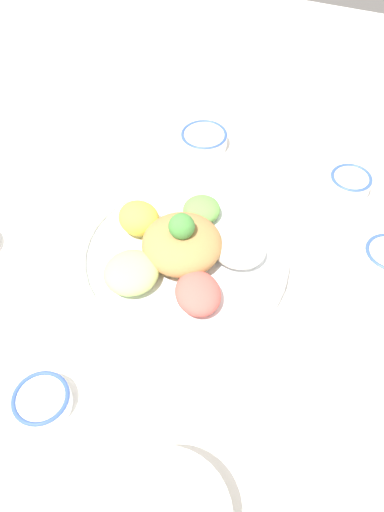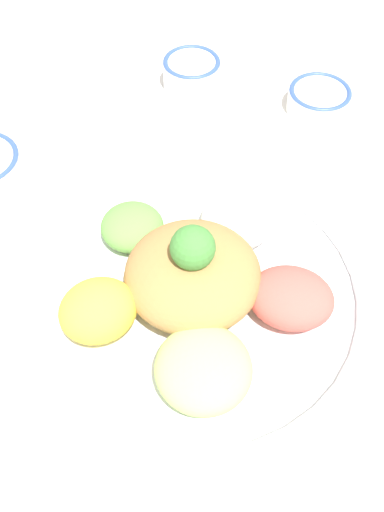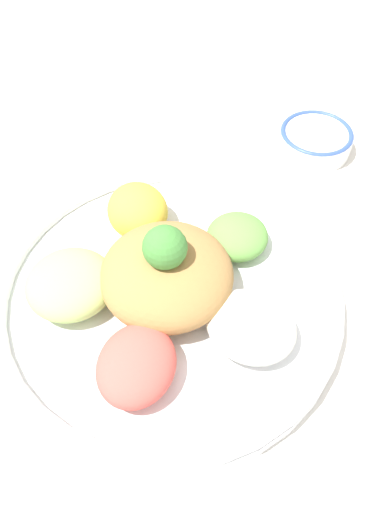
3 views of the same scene
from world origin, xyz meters
TOP-DOWN VIEW (x-y plane):
  - ground_plane at (0.00, 0.00)m, footprint 2.40×2.40m
  - salad_platter at (-0.03, -0.04)m, footprint 0.41×0.41m
  - rice_bowl_plain at (-0.38, -0.12)m, footprint 0.11×0.11m

SIDE VIEW (x-z plane):
  - ground_plane at x=0.00m, z-range 0.00..0.00m
  - rice_bowl_plain at x=-0.38m, z-range 0.00..0.04m
  - salad_platter at x=-0.03m, z-range -0.03..0.09m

